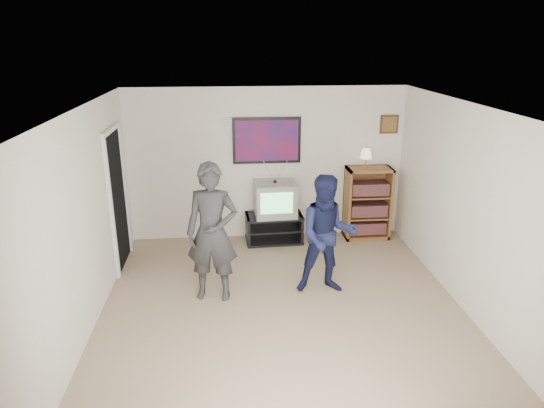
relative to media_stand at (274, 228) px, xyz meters
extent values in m
cube|color=#827052|center=(-0.09, -2.23, -0.23)|extent=(4.50, 5.00, 0.01)
cube|color=white|center=(-0.09, -2.23, 2.27)|extent=(4.50, 5.00, 0.01)
cube|color=silver|center=(-0.09, 0.27, 1.02)|extent=(4.50, 0.01, 2.50)
cube|color=silver|center=(-2.34, -2.23, 1.02)|extent=(0.01, 5.00, 2.50)
cube|color=silver|center=(2.16, -2.23, 1.02)|extent=(0.01, 5.00, 2.50)
cube|color=black|center=(0.00, 0.00, 0.21)|extent=(0.95, 0.56, 0.04)
cube|color=black|center=(0.00, 0.00, -0.21)|extent=(0.95, 0.56, 0.04)
cube|color=black|center=(-0.43, 0.00, 0.00)|extent=(0.06, 0.50, 0.46)
cube|color=black|center=(0.43, 0.00, 0.00)|extent=(0.06, 0.50, 0.46)
imported|color=#2C2C2E|center=(-0.94, -1.74, 0.67)|extent=(0.72, 0.53, 1.80)
imported|color=#151A3B|center=(0.53, -1.71, 0.57)|extent=(0.81, 0.64, 1.60)
cube|color=white|center=(-1.00, -1.48, 1.00)|extent=(0.07, 0.13, 0.04)
cube|color=white|center=(0.48, -1.44, 0.73)|extent=(0.05, 0.13, 0.04)
cube|color=black|center=(-0.09, 0.24, 1.42)|extent=(1.10, 0.03, 0.75)
cube|color=white|center=(-0.64, 0.25, 1.72)|extent=(0.28, 0.02, 0.14)
cube|color=black|center=(1.91, 0.25, 1.65)|extent=(0.30, 0.03, 0.30)
cube|color=black|center=(-2.33, -0.63, 0.77)|extent=(0.03, 0.85, 2.00)
camera|label=1|loc=(-0.70, -7.41, 3.00)|focal=32.00mm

